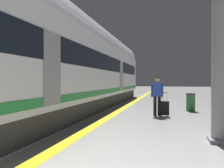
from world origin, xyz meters
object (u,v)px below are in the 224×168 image
at_px(suitcase_near, 164,108).
at_px(platform_pillar, 221,74).
at_px(waste_bin, 191,102).
at_px(passenger_near, 157,93).
at_px(high_speed_train, 70,61).

distance_m(suitcase_near, platform_pillar, 4.28).
relative_size(platform_pillar, waste_bin, 3.96).
xyz_separation_m(passenger_near, waste_bin, (1.60, 1.92, -0.55)).
bearing_deg(suitcase_near, platform_pillar, -69.05).
distance_m(passenger_near, suitcase_near, 0.74).
xyz_separation_m(high_speed_train, platform_pillar, (5.87, -3.65, -0.77)).
bearing_deg(suitcase_near, high_speed_train, -178.23).
relative_size(high_speed_train, passenger_near, 15.54).
distance_m(high_speed_train, suitcase_near, 4.92).
relative_size(suitcase_near, waste_bin, 1.15).
bearing_deg(passenger_near, platform_pillar, -65.84).
height_order(platform_pillar, waste_bin, platform_pillar).
distance_m(platform_pillar, waste_bin, 6.00).
xyz_separation_m(platform_pillar, waste_bin, (-0.17, 5.86, -1.27)).
relative_size(high_speed_train, platform_pillar, 7.52).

